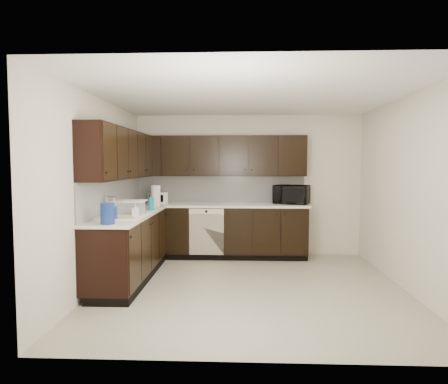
% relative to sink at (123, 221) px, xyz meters
% --- Properties ---
extents(floor, '(4.00, 4.00, 0.00)m').
position_rel_sink_xyz_m(floor, '(1.68, 0.01, -0.88)').
color(floor, '#ABA68D').
rests_on(floor, ground).
extents(ceiling, '(4.00, 4.00, 0.00)m').
position_rel_sink_xyz_m(ceiling, '(1.68, 0.01, 1.62)').
color(ceiling, white).
rests_on(ceiling, wall_back).
extents(wall_back, '(4.00, 0.02, 2.50)m').
position_rel_sink_xyz_m(wall_back, '(1.68, 2.01, 0.37)').
color(wall_back, beige).
rests_on(wall_back, floor).
extents(wall_left, '(0.02, 4.00, 2.50)m').
position_rel_sink_xyz_m(wall_left, '(-0.32, 0.01, 0.37)').
color(wall_left, beige).
rests_on(wall_left, floor).
extents(wall_right, '(0.02, 4.00, 2.50)m').
position_rel_sink_xyz_m(wall_right, '(3.68, 0.01, 0.37)').
color(wall_right, beige).
rests_on(wall_right, floor).
extents(wall_front, '(4.00, 0.02, 2.50)m').
position_rel_sink_xyz_m(wall_front, '(1.68, -1.99, 0.37)').
color(wall_front, beige).
rests_on(wall_front, floor).
extents(lower_cabinets, '(3.00, 2.80, 0.90)m').
position_rel_sink_xyz_m(lower_cabinets, '(0.67, 1.12, -0.47)').
color(lower_cabinets, black).
rests_on(lower_cabinets, floor).
extents(countertop, '(3.03, 2.83, 0.04)m').
position_rel_sink_xyz_m(countertop, '(0.67, 1.12, 0.04)').
color(countertop, silver).
rests_on(countertop, lower_cabinets).
extents(backsplash, '(3.00, 2.80, 0.48)m').
position_rel_sink_xyz_m(backsplash, '(0.46, 1.33, 0.30)').
color(backsplash, beige).
rests_on(backsplash, countertop).
extents(upper_cabinets, '(3.00, 2.80, 0.70)m').
position_rel_sink_xyz_m(upper_cabinets, '(0.58, 1.22, 0.89)').
color(upper_cabinets, black).
rests_on(upper_cabinets, wall_back).
extents(dishwasher, '(0.58, 0.04, 0.78)m').
position_rel_sink_xyz_m(dishwasher, '(0.98, 1.42, -0.33)').
color(dishwasher, beige).
rests_on(dishwasher, lower_cabinets).
extents(sink, '(0.54, 0.82, 0.42)m').
position_rel_sink_xyz_m(sink, '(0.00, 0.00, 0.00)').
color(sink, beige).
rests_on(sink, countertop).
extents(microwave, '(0.68, 0.57, 0.32)m').
position_rel_sink_xyz_m(microwave, '(2.43, 1.77, 0.22)').
color(microwave, black).
rests_on(microwave, countertop).
extents(soap_bottle_a, '(0.10, 0.10, 0.18)m').
position_rel_sink_xyz_m(soap_bottle_a, '(0.20, -0.13, 0.15)').
color(soap_bottle_a, gray).
rests_on(soap_bottle_a, countertop).
extents(soap_bottle_b, '(0.10, 0.10, 0.24)m').
position_rel_sink_xyz_m(soap_bottle_b, '(-0.16, 0.12, 0.18)').
color(soap_bottle_b, gray).
rests_on(soap_bottle_b, countertop).
extents(toaster_oven, '(0.37, 0.33, 0.19)m').
position_rel_sink_xyz_m(toaster_oven, '(0.09, 1.77, 0.16)').
color(toaster_oven, '#B8B7BA').
rests_on(toaster_oven, countertop).
extents(storage_bin, '(0.54, 0.46, 0.18)m').
position_rel_sink_xyz_m(storage_bin, '(-0.00, 0.21, 0.15)').
color(storage_bin, white).
rests_on(storage_bin, countertop).
extents(blue_pitcher, '(0.20, 0.20, 0.24)m').
position_rel_sink_xyz_m(blue_pitcher, '(0.03, -0.69, 0.18)').
color(blue_pitcher, navy).
rests_on(blue_pitcher, countertop).
extents(teal_tumbler, '(0.10, 0.10, 0.19)m').
position_rel_sink_xyz_m(teal_tumbler, '(0.20, 0.76, 0.15)').
color(teal_tumbler, '#0D8198').
rests_on(teal_tumbler, countertop).
extents(paper_towel_roll, '(0.17, 0.17, 0.33)m').
position_rel_sink_xyz_m(paper_towel_roll, '(0.15, 1.36, 0.23)').
color(paper_towel_roll, silver).
rests_on(paper_towel_roll, countertop).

